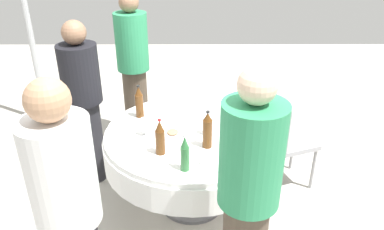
# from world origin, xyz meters

# --- Properties ---
(ground_plane) EXTENTS (10.00, 10.00, 0.00)m
(ground_plane) POSITION_xyz_m (0.00, 0.00, 0.00)
(ground_plane) COLOR #B7B2A8
(dining_table) EXTENTS (1.44, 1.44, 0.74)m
(dining_table) POSITION_xyz_m (0.00, 0.00, 0.59)
(dining_table) COLOR white
(dining_table) RESTS_ON ground_plane
(bottle_brown_left) EXTENTS (0.07, 0.07, 0.30)m
(bottle_brown_left) POSITION_xyz_m (0.24, 0.11, 0.88)
(bottle_brown_left) COLOR #593314
(bottle_brown_left) RESTS_ON dining_table
(bottle_green_inner) EXTENTS (0.06, 0.06, 0.27)m
(bottle_green_inner) POSITION_xyz_m (0.53, -0.05, 0.87)
(bottle_green_inner) COLOR #2D6B38
(bottle_green_inner) RESTS_ON dining_table
(bottle_brown_rear) EXTENTS (0.07, 0.07, 0.29)m
(bottle_brown_rear) POSITION_xyz_m (-0.26, -0.45, 0.88)
(bottle_brown_rear) COLOR #593314
(bottle_brown_rear) RESTS_ON dining_table
(bottle_brown_south) EXTENTS (0.07, 0.07, 0.28)m
(bottle_brown_south) POSITION_xyz_m (0.33, -0.23, 0.87)
(bottle_brown_south) COLOR #593314
(bottle_brown_south) RESTS_ON dining_table
(wine_glass_south) EXTENTS (0.07, 0.07, 0.15)m
(wine_glass_south) POSITION_xyz_m (0.07, -0.36, 0.85)
(wine_glass_south) COLOR white
(wine_glass_south) RESTS_ON dining_table
(wine_glass_north) EXTENTS (0.06, 0.06, 0.16)m
(wine_glass_north) POSITION_xyz_m (-0.34, 0.40, 0.86)
(wine_glass_north) COLOR white
(wine_glass_north) RESTS_ON dining_table
(wine_glass_far) EXTENTS (0.07, 0.07, 0.16)m
(wine_glass_far) POSITION_xyz_m (0.05, 0.13, 0.85)
(wine_glass_far) COLOR white
(wine_glass_far) RESTS_ON dining_table
(wine_glass_near) EXTENTS (0.07, 0.07, 0.13)m
(wine_glass_near) POSITION_xyz_m (-0.23, 0.32, 0.83)
(wine_glass_near) COLOR white
(wine_glass_near) RESTS_ON dining_table
(plate_front) EXTENTS (0.25, 0.25, 0.02)m
(plate_front) POSITION_xyz_m (-0.29, -0.03, 0.75)
(plate_front) COLOR white
(plate_front) RESTS_ON dining_table
(plate_mid) EXTENTS (0.24, 0.24, 0.02)m
(plate_mid) POSITION_xyz_m (-0.47, -0.26, 0.75)
(plate_mid) COLOR white
(plate_mid) RESTS_ON dining_table
(plate_outer) EXTENTS (0.22, 0.22, 0.04)m
(plate_outer) POSITION_xyz_m (0.06, -0.15, 0.75)
(plate_outer) COLOR white
(plate_outer) RESTS_ON dining_table
(plate_west) EXTENTS (0.22, 0.22, 0.02)m
(plate_west) POSITION_xyz_m (0.46, 0.16, 0.75)
(plate_west) COLOR white
(plate_west) RESTS_ON dining_table
(knife_inner) EXTENTS (0.04, 0.18, 0.00)m
(knife_inner) POSITION_xyz_m (0.18, -0.55, 0.74)
(knife_inner) COLOR silver
(knife_inner) RESTS_ON dining_table
(folded_napkin) EXTENTS (0.15, 0.15, 0.02)m
(folded_napkin) POSITION_xyz_m (-0.10, -0.42, 0.75)
(folded_napkin) COLOR white
(folded_napkin) RESTS_ON dining_table
(person_left) EXTENTS (0.34, 0.34, 1.64)m
(person_left) POSITION_xyz_m (1.12, -0.65, 0.86)
(person_left) COLOR #26262B
(person_left) RESTS_ON ground_plane
(person_inner) EXTENTS (0.34, 0.34, 1.54)m
(person_inner) POSITION_xyz_m (-0.40, -0.97, 0.80)
(person_inner) COLOR #26262B
(person_inner) RESTS_ON ground_plane
(person_rear) EXTENTS (0.34, 0.34, 1.65)m
(person_rear) POSITION_xyz_m (-1.16, -0.62, 0.86)
(person_rear) COLOR #4C3F33
(person_rear) RESTS_ON ground_plane
(person_south) EXTENTS (0.34, 0.34, 1.65)m
(person_south) POSITION_xyz_m (1.01, 0.30, 0.87)
(person_south) COLOR #4C3F33
(person_south) RESTS_ON ground_plane
(chair_far) EXTENTS (0.51, 0.51, 0.87)m
(chair_far) POSITION_xyz_m (-0.29, 0.83, 0.52)
(chair_far) COLOR #99999E
(chair_far) RESTS_ON ground_plane
(tent_pole_main) EXTENTS (0.07, 0.07, 2.69)m
(tent_pole_main) POSITION_xyz_m (-1.57, -1.83, 1.34)
(tent_pole_main) COLOR #B2B5B7
(tent_pole_main) RESTS_ON ground_plane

